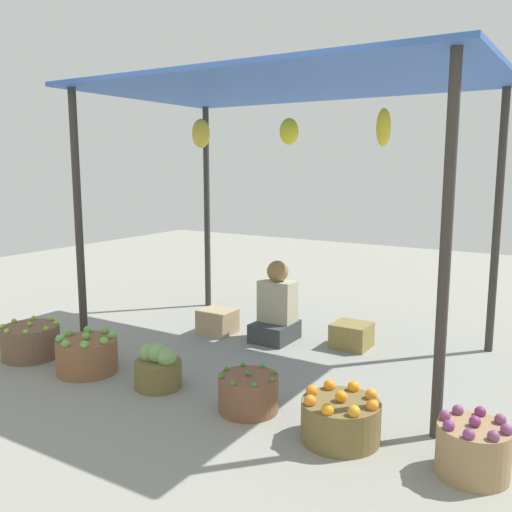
% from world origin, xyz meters
% --- Properties ---
extents(ground_plane, '(14.00, 14.00, 0.00)m').
position_xyz_m(ground_plane, '(0.00, 0.00, 0.00)').
color(ground_plane, gray).
extents(market_stall_structure, '(3.49, 2.21, 2.38)m').
position_xyz_m(market_stall_structure, '(-0.01, -0.00, 2.20)').
color(market_stall_structure, '#38332D').
rests_on(market_stall_structure, ground).
extents(vendor_person, '(0.36, 0.44, 0.78)m').
position_xyz_m(vendor_person, '(-0.23, 0.22, 0.30)').
color(vendor_person, '#383C3E').
rests_on(vendor_person, ground).
extents(basket_limes, '(0.50, 0.50, 0.32)m').
position_xyz_m(basket_limes, '(-1.83, -1.36, 0.14)').
color(basket_limes, brown).
rests_on(basket_limes, ground).
extents(basket_green_apples, '(0.49, 0.49, 0.34)m').
position_xyz_m(basket_green_apples, '(-1.12, -1.34, 0.14)').
color(basket_green_apples, brown).
rests_on(basket_green_apples, ground).
extents(basket_cabbages, '(0.36, 0.36, 0.34)m').
position_xyz_m(basket_cabbages, '(-0.41, -1.28, 0.15)').
color(basket_cabbages, brown).
rests_on(basket_cabbages, ground).
extents(basket_green_chilies, '(0.42, 0.42, 0.28)m').
position_xyz_m(basket_green_chilies, '(0.40, -1.26, 0.13)').
color(basket_green_chilies, brown).
rests_on(basket_green_chilies, ground).
extents(basket_oranges, '(0.49, 0.49, 0.32)m').
position_xyz_m(basket_oranges, '(1.11, -1.31, 0.14)').
color(basket_oranges, brown).
rests_on(basket_oranges, ground).
extents(basket_purple_onions, '(0.39, 0.39, 0.34)m').
position_xyz_m(basket_purple_onions, '(1.88, -1.30, 0.15)').
color(basket_purple_onions, '#9B7B53').
rests_on(basket_purple_onions, ground).
extents(wooden_crate_near_vendor, '(0.34, 0.31, 0.24)m').
position_xyz_m(wooden_crate_near_vendor, '(-0.84, 0.09, 0.12)').
color(wooden_crate_near_vendor, tan).
rests_on(wooden_crate_near_vendor, ground).
extents(wooden_crate_stacked_rear, '(0.34, 0.32, 0.23)m').
position_xyz_m(wooden_crate_stacked_rear, '(0.49, 0.39, 0.11)').
color(wooden_crate_stacked_rear, olive).
rests_on(wooden_crate_stacked_rear, ground).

